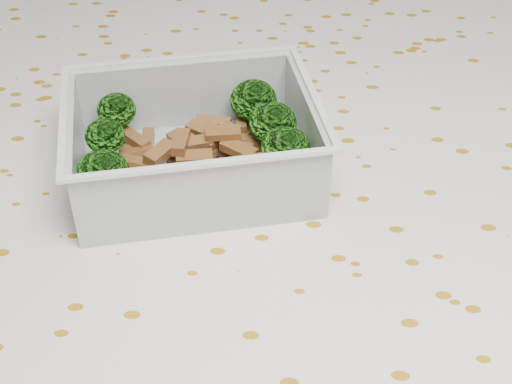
{
  "coord_description": "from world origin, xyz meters",
  "views": [
    {
      "loc": [
        0.0,
        -0.34,
        1.06
      ],
      "look_at": [
        -0.01,
        -0.0,
        0.78
      ],
      "focal_mm": 50.0,
      "sensor_mm": 36.0,
      "label": 1
    }
  ],
  "objects": [
    {
      "name": "lunch_container",
      "position": [
        -0.05,
        0.04,
        0.78
      ],
      "size": [
        0.19,
        0.16,
        0.06
      ],
      "color": "silver",
      "rests_on": "tablecloth"
    },
    {
      "name": "tablecloth",
      "position": [
        0.0,
        0.0,
        0.72
      ],
      "size": [
        1.46,
        0.96,
        0.19
      ],
      "color": "silver",
      "rests_on": "dining_table"
    },
    {
      "name": "broccoli_florets",
      "position": [
        -0.04,
        0.05,
        0.79
      ],
      "size": [
        0.15,
        0.12,
        0.04
      ],
      "color": "#608C3F",
      "rests_on": "lunch_container"
    },
    {
      "name": "sausage",
      "position": [
        -0.04,
        0.01,
        0.78
      ],
      "size": [
        0.14,
        0.06,
        0.03
      ],
      "color": "#B86528",
      "rests_on": "lunch_container"
    },
    {
      "name": "dining_table",
      "position": [
        0.0,
        0.0,
        0.67
      ],
      "size": [
        1.4,
        0.9,
        0.75
      ],
      "color": "brown",
      "rests_on": "ground"
    },
    {
      "name": "meat_pile",
      "position": [
        -0.05,
        0.06,
        0.77
      ],
      "size": [
        0.1,
        0.08,
        0.03
      ],
      "color": "brown",
      "rests_on": "lunch_container"
    }
  ]
}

